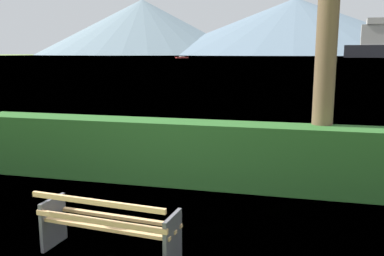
{
  "coord_description": "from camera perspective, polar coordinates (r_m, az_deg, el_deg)",
  "views": [
    {
      "loc": [
        2.24,
        -4.64,
        2.61
      ],
      "look_at": [
        0.0,
        4.43,
        0.91
      ],
      "focal_mm": 38.61,
      "sensor_mm": 36.0,
      "label": 1
    }
  ],
  "objects": [
    {
      "name": "hedge_row",
      "position": [
        8.36,
        -2.09,
        -3.37
      ],
      "size": [
        8.66,
        0.75,
        1.28
      ],
      "primitive_type": "cube",
      "color": "#285B23",
      "rests_on": "ground_plane"
    },
    {
      "name": "park_bench",
      "position": [
        5.55,
        -11.55,
        -13.07
      ],
      "size": [
        1.89,
        0.74,
        0.87
      ],
      "color": "tan",
      "rests_on": "ground_plane"
    },
    {
      "name": "water_surface",
      "position": [
        313.69,
        13.66,
        9.56
      ],
      "size": [
        620.0,
        620.0,
        0.0
      ],
      "primitive_type": "plane",
      "color": "slate",
      "rests_on": "ground_plane"
    },
    {
      "name": "fishing_boat_near",
      "position": [
        214.77,
        -1.4,
        9.72
      ],
      "size": [
        6.41,
        5.82,
        1.0
      ],
      "color": "#B2332D",
      "rests_on": "water_surface"
    },
    {
      "name": "distant_hills",
      "position": [
        582.4,
        21.12,
        12.68
      ],
      "size": [
        866.49,
        433.61,
        74.14
      ],
      "color": "slate",
      "rests_on": "ground_plane"
    },
    {
      "name": "ground_plane",
      "position": [
        5.78,
        -11.07,
        -16.77
      ],
      "size": [
        1400.0,
        1400.0,
        0.0
      ],
      "primitive_type": "plane",
      "color": "olive"
    }
  ]
}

